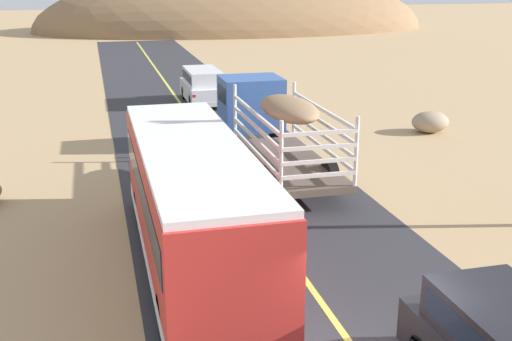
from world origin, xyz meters
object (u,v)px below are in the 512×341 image
object	(u,v)px
car_far	(203,84)
boulder_near_shoulder	(430,122)
bus	(193,202)
livestock_truck	(264,114)

from	to	relation	value
car_far	boulder_near_shoulder	size ratio (longest dim) A/B	2.66
bus	boulder_near_shoulder	distance (m)	17.06
boulder_near_shoulder	livestock_truck	bearing A→B (deg)	-165.45
livestock_truck	bus	distance (m)	9.93
livestock_truck	boulder_near_shoulder	world-z (taller)	livestock_truck
bus	boulder_near_shoulder	bearing A→B (deg)	41.21
car_far	boulder_near_shoulder	xyz separation A→B (m)	(9.08, -9.16, -0.60)
livestock_truck	car_far	distance (m)	11.42
bus	car_far	world-z (taller)	bus
bus	car_far	size ratio (longest dim) A/B	2.16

